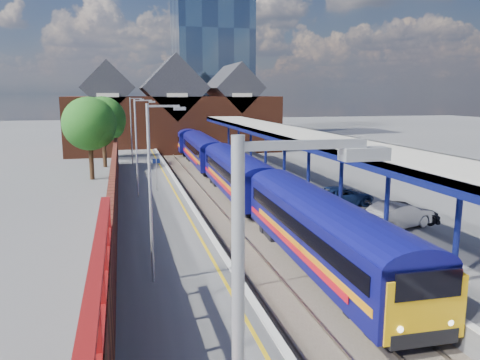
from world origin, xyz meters
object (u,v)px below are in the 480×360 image
at_px(lamp_post_b, 154,183).
at_px(lamp_post_d, 132,127).
at_px(platform_sign, 157,169).
at_px(train, 217,159).
at_px(parked_car_dark, 403,212).
at_px(parked_car_blue, 340,196).
at_px(lamp_post_c, 138,142).
at_px(parked_car_silver, 398,215).

height_order(lamp_post_b, lamp_post_d, same).
relative_size(lamp_post_b, platform_sign, 2.80).
bearing_deg(train, lamp_post_b, -106.40).
distance_m(train, platform_sign, 10.86).
bearing_deg(platform_sign, train, 53.21).
bearing_deg(parked_car_dark, platform_sign, 60.50).
bearing_deg(lamp_post_b, parked_car_blue, 37.87).
distance_m(lamp_post_c, parked_car_silver, 18.18).
bearing_deg(train, lamp_post_c, -126.33).
relative_size(lamp_post_c, lamp_post_d, 1.00).
height_order(parked_car_dark, parked_car_blue, parked_car_blue).
bearing_deg(parked_car_dark, parked_car_silver, 148.75).
height_order(lamp_post_b, parked_car_dark, lamp_post_b).
xyz_separation_m(train, lamp_post_d, (-7.86, 5.32, 2.87)).
height_order(lamp_post_c, parked_car_dark, lamp_post_c).
bearing_deg(lamp_post_b, platform_sign, 85.67).
height_order(lamp_post_d, parked_car_silver, lamp_post_d).
distance_m(train, lamp_post_c, 13.57).
relative_size(lamp_post_c, platform_sign, 2.80).
height_order(train, lamp_post_b, lamp_post_b).
relative_size(platform_sign, parked_car_blue, 0.54).
xyz_separation_m(parked_car_silver, parked_car_dark, (0.97, 0.94, -0.14)).
bearing_deg(train, parked_car_blue, -73.36).
bearing_deg(lamp_post_c, parked_car_silver, -40.80).
relative_size(lamp_post_d, parked_car_silver, 1.56).
bearing_deg(train, parked_car_silver, -75.74).
height_order(platform_sign, parked_car_silver, platform_sign).
bearing_deg(lamp_post_d, lamp_post_b, -90.00).
distance_m(lamp_post_d, parked_car_dark, 30.62).
height_order(platform_sign, parked_car_blue, platform_sign).
relative_size(parked_car_silver, parked_car_blue, 0.96).
bearing_deg(parked_car_silver, platform_sign, 24.55).
height_order(train, platform_sign, platform_sign).
relative_size(train, platform_sign, 26.38).
bearing_deg(platform_sign, lamp_post_b, -94.33).
xyz_separation_m(train, parked_car_dark, (6.65, -21.43, -0.52)).
distance_m(parked_car_dark, parked_car_blue, 5.02).
relative_size(train, lamp_post_c, 9.42).
xyz_separation_m(lamp_post_c, parked_car_dark, (14.51, -10.75, -3.39)).
height_order(parked_car_silver, parked_car_blue, parked_car_silver).
xyz_separation_m(lamp_post_c, parked_car_blue, (12.84, -6.01, -3.35)).
xyz_separation_m(platform_sign, parked_car_silver, (12.18, -13.69, -0.95)).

